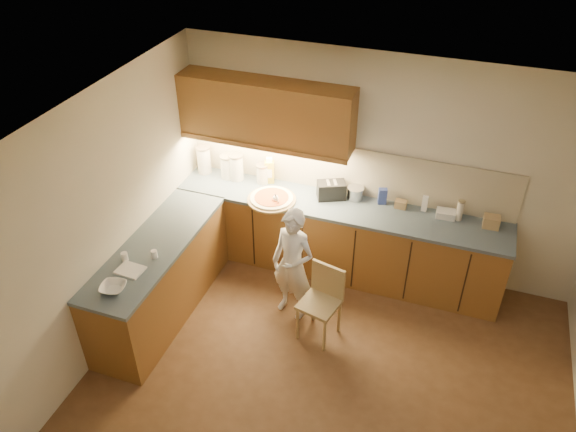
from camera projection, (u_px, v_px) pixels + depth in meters
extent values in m
plane|color=#55361D|center=(325.00, 385.00, 5.37)|extent=(4.50, 4.50, 0.00)
cube|color=beige|center=(381.00, 168.00, 6.16)|extent=(4.50, 0.04, 2.60)
cube|color=beige|center=(99.00, 230.00, 5.24)|extent=(0.04, 4.00, 2.60)
cube|color=white|center=(339.00, 144.00, 3.87)|extent=(4.50, 4.00, 0.04)
cube|color=brown|center=(337.00, 239.00, 6.53)|extent=(3.75, 0.60, 0.88)
cube|color=brown|center=(161.00, 279.00, 5.96)|extent=(0.60, 2.00, 0.88)
cube|color=#465864|center=(339.00, 206.00, 6.26)|extent=(3.77, 0.62, 0.04)
cube|color=#465864|center=(155.00, 245.00, 5.69)|extent=(0.62, 2.02, 0.04)
cube|color=black|center=(207.00, 227.00, 6.71)|extent=(0.02, 0.01, 0.80)
cube|color=black|center=(253.00, 238.00, 6.55)|extent=(0.02, 0.01, 0.80)
cube|color=black|center=(302.00, 248.00, 6.39)|extent=(0.02, 0.01, 0.80)
cube|color=black|center=(353.00, 260.00, 6.22)|extent=(0.02, 0.01, 0.80)
cube|color=black|center=(407.00, 271.00, 6.06)|extent=(0.02, 0.01, 0.80)
cube|color=black|center=(464.00, 284.00, 5.90)|extent=(0.02, 0.01, 0.80)
cube|color=#C1B595|center=(347.00, 170.00, 6.30)|extent=(3.75, 0.02, 0.58)
cube|color=brown|center=(266.00, 112.00, 6.06)|extent=(1.95, 0.35, 0.70)
cube|color=brown|center=(261.00, 148.00, 6.12)|extent=(1.95, 0.02, 0.06)
cylinder|color=#A68953|center=(272.00, 200.00, 6.32)|extent=(0.55, 0.55, 0.02)
cylinder|color=#F7E7C1|center=(272.00, 198.00, 6.30)|extent=(0.49, 0.49, 0.02)
cylinder|color=#B74418|center=(272.00, 197.00, 6.30)|extent=(0.39, 0.39, 0.01)
sphere|color=white|center=(276.00, 198.00, 6.23)|extent=(0.07, 0.07, 0.07)
cylinder|color=white|center=(277.00, 200.00, 6.15)|extent=(0.03, 0.13, 0.22)
imported|color=white|center=(293.00, 265.00, 5.82)|extent=(0.54, 0.42, 1.31)
cylinder|color=tan|center=(298.00, 324.00, 5.75)|extent=(0.03, 0.03, 0.42)
cylinder|color=tan|center=(324.00, 336.00, 5.61)|extent=(0.03, 0.03, 0.42)
cylinder|color=tan|center=(313.00, 305.00, 5.97)|extent=(0.03, 0.03, 0.42)
cylinder|color=tan|center=(339.00, 317.00, 5.83)|extent=(0.03, 0.03, 0.42)
cube|color=tan|center=(319.00, 304.00, 5.66)|extent=(0.44, 0.44, 0.04)
cube|color=tan|center=(328.00, 280.00, 5.66)|extent=(0.37, 0.11, 0.37)
imported|color=white|center=(113.00, 288.00, 5.10)|extent=(0.27, 0.27, 0.06)
cylinder|color=silver|center=(204.00, 160.00, 6.74)|extent=(0.16, 0.16, 0.33)
cylinder|color=gray|center=(203.00, 148.00, 6.64)|extent=(0.17, 0.17, 0.02)
cylinder|color=white|center=(227.00, 167.00, 6.65)|extent=(0.16, 0.16, 0.27)
cylinder|color=tan|center=(227.00, 157.00, 6.57)|extent=(0.17, 0.17, 0.02)
cylinder|color=white|center=(236.00, 168.00, 6.62)|extent=(0.16, 0.16, 0.31)
cylinder|color=gray|center=(236.00, 156.00, 6.52)|extent=(0.17, 0.17, 0.02)
cylinder|color=beige|center=(262.00, 174.00, 6.58)|extent=(0.14, 0.14, 0.22)
cylinder|color=gray|center=(262.00, 165.00, 6.51)|extent=(0.15, 0.15, 0.02)
cube|color=gold|center=(269.00, 172.00, 6.57)|extent=(0.13, 0.11, 0.28)
cube|color=white|center=(269.00, 160.00, 6.47)|extent=(0.08, 0.07, 0.05)
cube|color=black|center=(331.00, 190.00, 6.31)|extent=(0.36, 0.29, 0.20)
cube|color=#A7A8AC|center=(328.00, 183.00, 6.25)|extent=(0.09, 0.14, 0.00)
cube|color=#A7A8AC|center=(335.00, 182.00, 6.26)|extent=(0.09, 0.14, 0.00)
cylinder|color=#A9A9AE|center=(355.00, 194.00, 6.32)|extent=(0.18, 0.18, 0.13)
cylinder|color=#A9A9AE|center=(356.00, 188.00, 6.28)|extent=(0.19, 0.19, 0.01)
cube|color=#3548A0|center=(382.00, 196.00, 6.23)|extent=(0.11, 0.09, 0.19)
cube|color=#A18357|center=(401.00, 204.00, 6.18)|extent=(0.13, 0.09, 0.09)
cube|color=white|center=(425.00, 204.00, 6.12)|extent=(0.06, 0.06, 0.18)
cube|color=silver|center=(446.00, 214.00, 6.04)|extent=(0.21, 0.16, 0.08)
cylinder|color=silver|center=(460.00, 211.00, 5.96)|extent=(0.07, 0.07, 0.22)
cylinder|color=gray|center=(462.00, 201.00, 5.89)|extent=(0.08, 0.08, 0.02)
cube|color=tan|center=(491.00, 222.00, 5.88)|extent=(0.17, 0.14, 0.13)
cube|color=white|center=(130.00, 270.00, 5.33)|extent=(0.26, 0.21, 0.02)
cylinder|color=white|center=(125.00, 257.00, 5.44)|extent=(0.09, 0.09, 0.09)
cylinder|color=white|center=(154.00, 254.00, 5.48)|extent=(0.08, 0.08, 0.08)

